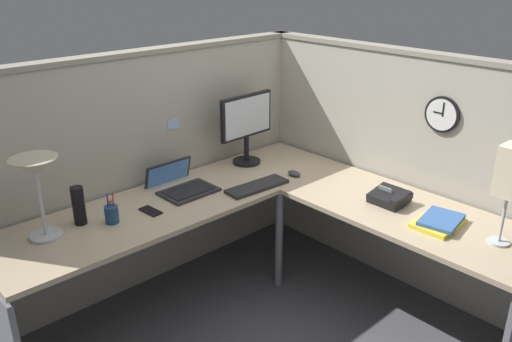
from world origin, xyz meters
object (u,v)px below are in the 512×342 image
at_px(laptop, 180,185).
at_px(book_stack, 439,222).
at_px(keyboard, 257,186).
at_px(cell_phone, 151,211).
at_px(desk_lamp_paper, 512,174).
at_px(monitor, 247,124).
at_px(wall_clock, 442,114).
at_px(desk_lamp_dome, 36,173).
at_px(thermos_flask, 79,206).
at_px(office_phone, 390,198).
at_px(computer_mouse, 294,173).
at_px(pen_cup, 112,214).

distance_m(laptop, book_stack, 1.58).
distance_m(keyboard, cell_phone, 0.71).
xyz_separation_m(keyboard, desk_lamp_paper, (0.44, -1.36, 0.37)).
relative_size(monitor, wall_clock, 2.27).
distance_m(desk_lamp_dome, cell_phone, 0.68).
relative_size(monitor, thermos_flask, 2.27).
distance_m(laptop, desk_lamp_dome, 0.95).
relative_size(laptop, office_phone, 1.88).
bearing_deg(wall_clock, monitor, 113.61).
relative_size(cell_phone, book_stack, 0.47).
bearing_deg(office_phone, cell_phone, 141.65).
bearing_deg(desk_lamp_paper, computer_mouse, 94.90).
bearing_deg(pen_cup, monitor, 8.63).
bearing_deg(office_phone, keyboard, 120.91).
relative_size(pen_cup, book_stack, 0.59).
xyz_separation_m(pen_cup, cell_phone, (0.23, -0.03, -0.05)).
height_order(desk_lamp_dome, desk_lamp_paper, desk_lamp_paper).
distance_m(desk_lamp_dome, pen_cup, 0.47).
height_order(office_phone, desk_lamp_paper, desk_lamp_paper).
relative_size(cell_phone, wall_clock, 0.65).
xyz_separation_m(office_phone, wall_clock, (0.34, -0.09, 0.47)).
bearing_deg(book_stack, pen_cup, 136.07).
bearing_deg(office_phone, laptop, 127.10).
xyz_separation_m(monitor, office_phone, (0.17, -1.09, -0.26)).
distance_m(monitor, laptop, 0.67).
height_order(pen_cup, office_phone, pen_cup).
bearing_deg(book_stack, desk_lamp_paper, -80.85).
height_order(keyboard, desk_lamp_dome, desk_lamp_dome).
bearing_deg(thermos_flask, desk_lamp_dome, -175.31).
height_order(laptop, wall_clock, wall_clock).
height_order(office_phone, book_stack, office_phone).
xyz_separation_m(monitor, wall_clock, (0.51, -1.17, 0.21)).
relative_size(desk_lamp_dome, office_phone, 2.17).
bearing_deg(office_phone, thermos_flask, 145.33).
bearing_deg(laptop, desk_lamp_dome, -177.22).
xyz_separation_m(desk_lamp_dome, book_stack, (1.64, -1.35, -0.34)).
height_order(laptop, desk_lamp_paper, desk_lamp_paper).
height_order(thermos_flask, wall_clock, wall_clock).
bearing_deg(desk_lamp_paper, office_phone, 91.06).
height_order(pen_cup, cell_phone, pen_cup).
height_order(computer_mouse, wall_clock, wall_clock).
bearing_deg(desk_lamp_dome, wall_clock, -28.38).
relative_size(laptop, cell_phone, 2.67).
relative_size(computer_mouse, pen_cup, 0.58).
relative_size(computer_mouse, office_phone, 0.51).
bearing_deg(office_phone, book_stack, -96.29).
bearing_deg(thermos_flask, pen_cup, -38.76).
bearing_deg(computer_mouse, book_stack, -86.39).
bearing_deg(laptop, thermos_flask, -177.79).
bearing_deg(keyboard, desk_lamp_paper, -68.60).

